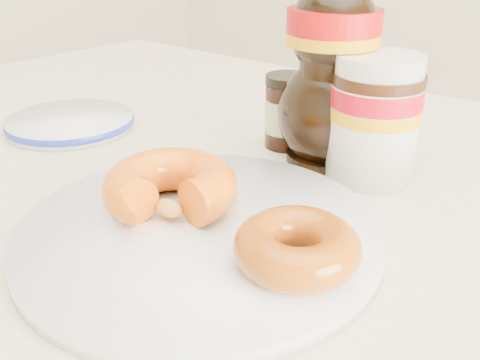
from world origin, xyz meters
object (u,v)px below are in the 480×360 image
Objects in this scene: dining_table at (262,283)px; blue_rim_saucer at (71,122)px; syrup_bottle at (331,61)px; plate at (200,231)px; dark_jar at (287,112)px; donut_bitten at (170,187)px; nutella_jar at (375,114)px; donut_whole at (297,247)px.

blue_rim_saucer is at bearing 178.21° from dining_table.
syrup_bottle is 0.33m from blue_rim_saucer.
dark_jar is at bearing 107.26° from plate.
nutella_jar is at bearing 77.18° from donut_bitten.
plate is 0.32m from blue_rim_saucer.
dining_table is at bearing -83.13° from syrup_bottle.
dining_table is 0.14m from donut_bitten.
syrup_bottle is (-0.01, 0.20, 0.10)m from plate.
donut_whole is 0.20m from nutella_jar.
donut_bitten is 0.21m from dark_jar.
donut_whole is 1.07× the size of dark_jar.
donut_bitten is (-0.04, 0.01, 0.03)m from plate.
dining_table is 6.56× the size of syrup_bottle.
syrup_bottle is (-0.02, 0.13, 0.19)m from dining_table.
dining_table is 0.12m from plate.
nutella_jar reaches higher than dining_table.
donut_whole is at bearing 0.69° from plate.
blue_rim_saucer is at bearing 167.75° from donut_whole.
blue_rim_saucer is (-0.30, 0.09, 0.00)m from plate.
blue_rim_saucer is at bearing -162.67° from nutella_jar.
syrup_bottle is 0.09m from dark_jar.
syrup_bottle reaches higher than donut_bitten.
nutella_jar reaches higher than blue_rim_saucer.
dining_table is 0.16m from donut_whole.
syrup_bottle reaches higher than nutella_jar.
donut_bitten is at bearing 172.28° from plate.
plate is at bearing 2.97° from donut_bitten.
dining_table is 11.46× the size of nutella_jar.
dining_table is 17.04× the size of dark_jar.
plate is 0.23m from syrup_bottle.
blue_rim_saucer is (-0.27, 0.08, -0.03)m from donut_bitten.
donut_whole is 0.26m from dark_jar.
nutella_jar is (0.08, 0.19, 0.03)m from donut_bitten.
dark_jar is at bearing 172.04° from nutella_jar.
plate reaches higher than dining_table.
plate is at bearing -179.31° from donut_whole.
dark_jar reaches higher than donut_bitten.
dark_jar reaches higher than dining_table.
donut_bitten is at bearing -17.07° from blue_rim_saucer.
syrup_bottle is at bearing 172.17° from nutella_jar.
plate is 0.21m from nutella_jar.
plate is at bearing -72.74° from dark_jar.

